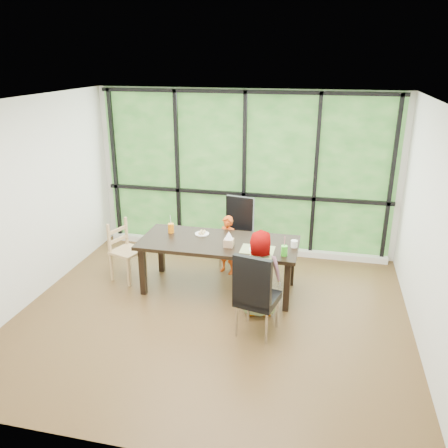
{
  "coord_description": "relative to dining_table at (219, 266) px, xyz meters",
  "views": [
    {
      "loc": [
        1.3,
        -5.0,
        3.19
      ],
      "look_at": [
        0.02,
        0.6,
        1.05
      ],
      "focal_mm": 36.54,
      "sensor_mm": 36.0,
      "label": 1
    }
  ],
  "objects": [
    {
      "name": "foliage_backdrop",
      "position": [
        0.08,
        1.53,
        0.98
      ],
      "size": [
        4.8,
        0.02,
        2.65
      ],
      "primitive_type": "cube",
      "color": "#1E481A",
      "rests_on": "back_wall"
    },
    {
      "name": "straw_white",
      "position": [
        -0.75,
        0.17,
        0.55
      ],
      "size": [
        0.01,
        0.04,
        0.2
      ],
      "primitive_type": "cylinder",
      "rotation": [
        0.14,
        0.0,
        0.0
      ],
      "color": "white",
      "rests_on": "orange_cup"
    },
    {
      "name": "dining_table",
      "position": [
        0.0,
        0.0,
        0.0
      ],
      "size": [
        2.29,
        1.16,
        0.75
      ],
      "primitive_type": "cube",
      "rotation": [
        0.0,
        0.0,
        0.1
      ],
      "color": "black",
      "rests_on": "ground"
    },
    {
      "name": "straw_pink",
      "position": [
        0.94,
        -0.28,
        0.55
      ],
      "size": [
        0.01,
        0.04,
        0.2
      ],
      "primitive_type": "cylinder",
      "rotation": [
        0.14,
        0.0,
        0.0
      ],
      "color": "pink",
      "rests_on": "green_cup"
    },
    {
      "name": "back_wall",
      "position": [
        0.08,
        1.55,
        0.98
      ],
      "size": [
        5.0,
        0.0,
        5.0
      ],
      "primitive_type": "plane",
      "rotation": [
        1.57,
        0.0,
        0.0
      ],
      "color": "silver",
      "rests_on": "ground"
    },
    {
      "name": "tissue_box",
      "position": [
        0.18,
        -0.15,
        0.43
      ],
      "size": [
        0.13,
        0.13,
        0.11
      ],
      "primitive_type": "cube",
      "color": "tan",
      "rests_on": "dining_table"
    },
    {
      "name": "crepe_rolls_near",
      "position": [
        0.59,
        -0.19,
        0.41
      ],
      "size": [
        0.15,
        0.12,
        0.04
      ],
      "primitive_type": null,
      "color": "tan",
      "rests_on": "plate_near"
    },
    {
      "name": "orange_cup",
      "position": [
        -0.75,
        0.17,
        0.44
      ],
      "size": [
        0.09,
        0.09,
        0.14
      ],
      "primitive_type": "cylinder",
      "color": "orange",
      "rests_on": "dining_table"
    },
    {
      "name": "chair_interior_leather",
      "position": [
        0.71,
        -0.96,
        0.17
      ],
      "size": [
        0.55,
        0.55,
        1.08
      ],
      "primitive_type": "cube",
      "rotation": [
        0.0,
        0.0,
        2.92
      ],
      "color": "black",
      "rests_on": "ground"
    },
    {
      "name": "child_toddler",
      "position": [
        0.0,
        0.57,
        0.08
      ],
      "size": [
        0.4,
        0.33,
        0.92
      ],
      "primitive_type": "imported",
      "rotation": [
        0.0,
        0.0,
        -0.4
      ],
      "color": "#D24710",
      "rests_on": "ground"
    },
    {
      "name": "tissue",
      "position": [
        0.18,
        -0.15,
        0.54
      ],
      "size": [
        0.12,
        0.12,
        0.11
      ],
      "primitive_type": "cone",
      "color": "white",
      "rests_on": "tissue_box"
    },
    {
      "name": "child_older",
      "position": [
        0.65,
        -0.53,
        0.2
      ],
      "size": [
        0.63,
        0.47,
        1.15
      ],
      "primitive_type": "imported",
      "rotation": [
        0.0,
        0.0,
        3.35
      ],
      "color": "gray",
      "rests_on": "ground"
    },
    {
      "name": "placemat",
      "position": [
        0.58,
        -0.18,
        0.38
      ],
      "size": [
        0.44,
        0.32,
        0.01
      ],
      "primitive_type": "cube",
      "color": "tan",
      "rests_on": "dining_table"
    },
    {
      "name": "plate_near",
      "position": [
        0.59,
        -0.19,
        0.38
      ],
      "size": [
        0.26,
        0.26,
        0.02
      ],
      "primitive_type": "cylinder",
      "color": "white",
      "rests_on": "dining_table"
    },
    {
      "name": "window_mullions",
      "position": [
        0.08,
        1.49,
        0.98
      ],
      "size": [
        4.8,
        0.06,
        2.65
      ],
      "primitive_type": null,
      "color": "black",
      "rests_on": "back_wall"
    },
    {
      "name": "crepe_rolls_far",
      "position": [
        -0.3,
        0.2,
        0.41
      ],
      "size": [
        0.1,
        0.12,
        0.04
      ],
      "primitive_type": null,
      "color": "tan",
      "rests_on": "plate_far"
    },
    {
      "name": "white_mug",
      "position": [
        1.04,
        0.02,
        0.42
      ],
      "size": [
        0.09,
        0.09,
        0.09
      ],
      "primitive_type": "cylinder",
      "color": "white",
      "rests_on": "dining_table"
    },
    {
      "name": "plate_far",
      "position": [
        -0.3,
        0.2,
        0.38
      ],
      "size": [
        0.21,
        0.21,
        0.01
      ],
      "primitive_type": "cylinder",
      "color": "white",
      "rests_on": "dining_table"
    },
    {
      "name": "green_cup",
      "position": [
        0.94,
        -0.28,
        0.44
      ],
      "size": [
        0.08,
        0.08,
        0.13
      ],
      "primitive_type": "cylinder",
      "color": "green",
      "rests_on": "dining_table"
    },
    {
      "name": "chair_window_leather",
      "position": [
        0.06,
        0.9,
        0.17
      ],
      "size": [
        0.53,
        0.53,
        1.08
      ],
      "primitive_type": "cube",
      "rotation": [
        0.0,
        0.0,
        -0.17
      ],
      "color": "black",
      "rests_on": "ground"
    },
    {
      "name": "chair_end_beech",
      "position": [
        -1.4,
        0.02,
        0.08
      ],
      "size": [
        0.52,
        0.53,
        0.9
      ],
      "primitive_type": "cube",
      "rotation": [
        0.0,
        0.0,
        1.24
      ],
      "color": "#A28151",
      "rests_on": "ground"
    },
    {
      "name": "window_sill",
      "position": [
        0.08,
        1.45,
        -0.33
      ],
      "size": [
        4.8,
        0.12,
        0.1
      ],
      "primitive_type": "cube",
      "color": "silver",
      "rests_on": "ground"
    },
    {
      "name": "ground",
      "position": [
        0.08,
        -0.7,
        -0.38
      ],
      "size": [
        5.0,
        5.0,
        0.0
      ],
      "primitive_type": "plane",
      "color": "black",
      "rests_on": "ground"
    }
  ]
}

